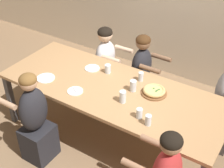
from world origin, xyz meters
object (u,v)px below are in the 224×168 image
object	(u,v)px
diner_far_right	(223,102)
empty_plate_a	(75,91)
pizza_board_main	(154,91)
diner_far_midleft	(106,65)
diner_far_center	(141,76)
empty_plate_b	(92,68)
drinking_glass_d	(133,86)
empty_plate_c	(46,78)
drinking_glass_e	(123,97)
drinking_glass_a	(141,77)
drinking_glass_b	(148,121)
diner_near_midleft	(35,122)
drinking_glass_c	(108,69)
drinking_glass_f	(139,114)

from	to	relation	value
diner_far_right	empty_plate_a	bearing A→B (deg)	-54.37
diner_far_right	pizza_board_main	bearing A→B (deg)	-48.71
diner_far_midleft	diner_far_center	distance (m)	0.58
empty_plate_b	diner_far_midleft	bearing A→B (deg)	105.50
pizza_board_main	empty_plate_a	size ratio (longest dim) A/B	1.61
empty_plate_a	empty_plate_b	size ratio (longest dim) A/B	0.95
diner_far_midleft	diner_far_center	xyz separation A→B (m)	(0.58, 0.00, 0.01)
drinking_glass_d	diner_far_midleft	world-z (taller)	diner_far_midleft
empty_plate_b	empty_plate_c	size ratio (longest dim) A/B	0.86
drinking_glass_e	diner_far_right	distance (m)	1.29
pizza_board_main	diner_far_right	bearing A→B (deg)	41.29
diner_far_midleft	drinking_glass_a	bearing A→B (deg)	61.47
empty_plate_b	drinking_glass_a	xyz separation A→B (m)	(0.65, 0.10, 0.04)
empty_plate_b	drinking_glass_d	xyz separation A→B (m)	(0.67, -0.13, 0.05)
drinking_glass_d	diner_far_right	xyz separation A→B (m)	(0.89, 0.66, -0.28)
drinking_glass_a	drinking_glass_b	size ratio (longest dim) A/B	0.95
drinking_glass_a	diner_near_midleft	size ratio (longest dim) A/B	0.09
diner_far_center	empty_plate_a	bearing A→B (deg)	-16.83
drinking_glass_a	drinking_glass_c	bearing A→B (deg)	-171.33
empty_plate_b	diner_far_right	distance (m)	1.66
pizza_board_main	drinking_glass_f	xyz separation A→B (m)	(0.05, -0.45, 0.02)
pizza_board_main	empty_plate_b	bearing A→B (deg)	176.47
drinking_glass_c	diner_far_center	world-z (taller)	diner_far_center
drinking_glass_b	diner_far_right	distance (m)	1.22
diner_near_midleft	diner_far_right	world-z (taller)	diner_far_right
diner_far_right	diner_far_midleft	size ratio (longest dim) A/B	1.08
pizza_board_main	drinking_glass_a	world-z (taller)	drinking_glass_a
drinking_glass_f	diner_far_center	xyz separation A→B (m)	(-0.52, 1.03, -0.30)
drinking_glass_f	diner_far_center	world-z (taller)	diner_far_center
empty_plate_b	diner_far_right	xyz separation A→B (m)	(1.56, 0.53, -0.23)
empty_plate_a	drinking_glass_a	bearing A→B (deg)	48.91
drinking_glass_e	diner_far_midleft	distance (m)	1.26
pizza_board_main	diner_far_center	bearing A→B (deg)	128.54
drinking_glass_c	drinking_glass_d	world-z (taller)	drinking_glass_d
drinking_glass_e	diner_far_right	size ratio (longest dim) A/B	0.12
drinking_glass_e	diner_far_center	xyz separation A→B (m)	(-0.24, 0.90, -0.31)
empty_plate_c	diner_far_right	world-z (taller)	diner_far_right
drinking_glass_d	diner_far_center	xyz separation A→B (m)	(-0.23, 0.66, -0.31)
diner_far_center	diner_near_midleft	bearing A→B (deg)	-20.19
drinking_glass_e	drinking_glass_a	bearing A→B (deg)	93.73
drinking_glass_d	diner_far_midleft	size ratio (longest dim) A/B	0.12
empty_plate_c	drinking_glass_a	distance (m)	1.15
empty_plate_a	empty_plate_c	distance (m)	0.47
empty_plate_c	drinking_glass_c	bearing A→B (deg)	42.64
drinking_glass_c	diner_near_midleft	world-z (taller)	diner_near_midleft
pizza_board_main	empty_plate_b	size ratio (longest dim) A/B	1.54
empty_plate_c	drinking_glass_d	distance (m)	1.07
drinking_glass_a	diner_far_midleft	distance (m)	0.95
empty_plate_a	empty_plate_c	size ratio (longest dim) A/B	0.82
pizza_board_main	drinking_glass_e	size ratio (longest dim) A/B	2.08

